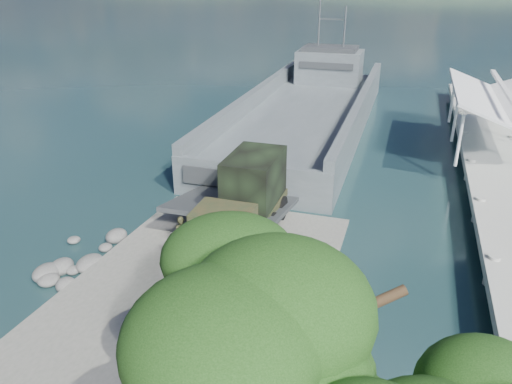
% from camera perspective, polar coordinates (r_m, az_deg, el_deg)
% --- Properties ---
extents(ground, '(1400.00, 1400.00, 0.00)m').
position_cam_1_polar(ground, '(21.22, -6.17, -11.06)').
color(ground, '#173838').
rests_on(ground, ground).
extents(boat_ramp, '(10.00, 18.00, 0.50)m').
position_cam_1_polar(boat_ramp, '(20.34, -7.33, -12.01)').
color(boat_ramp, '#65665D').
rests_on(boat_ramp, ground).
extents(shoreline_rocks, '(3.20, 5.60, 0.90)m').
position_cam_1_polar(shoreline_rocks, '(24.39, -19.32, -7.35)').
color(shoreline_rocks, '#4C4C4A').
rests_on(shoreline_rocks, ground).
extents(pier, '(6.40, 44.00, 6.10)m').
position_cam_1_polar(pier, '(36.58, 25.64, 4.89)').
color(pier, '#B0B1A6').
rests_on(pier, ground).
extents(landing_craft, '(9.46, 36.79, 10.90)m').
position_cam_1_polar(landing_craft, '(42.01, 5.78, 8.40)').
color(landing_craft, '#4B5558').
rests_on(landing_craft, ground).
extents(military_truck, '(2.65, 7.97, 3.68)m').
position_cam_1_polar(military_truck, '(23.04, -1.28, -1.18)').
color(military_truck, black).
rests_on(military_truck, boat_ramp).
extents(soldier, '(0.79, 0.69, 1.81)m').
position_cam_1_polar(soldier, '(21.68, -8.37, -5.96)').
color(soldier, '#20301B').
rests_on(soldier, boat_ramp).
extents(overhang_tree, '(8.37, 7.71, 7.60)m').
position_cam_1_polar(overhang_tree, '(8.80, 11.07, -20.07)').
color(overhang_tree, '#362815').
rests_on(overhang_tree, ground).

